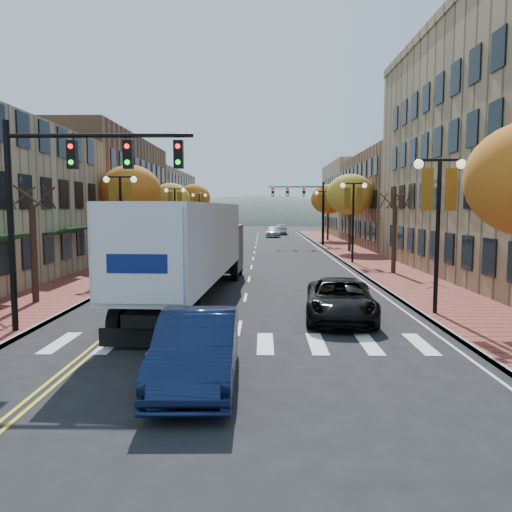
{
  "coord_description": "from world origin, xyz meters",
  "views": [
    {
      "loc": [
        0.83,
        -13.13,
        4.2
      ],
      "look_at": [
        0.53,
        7.57,
        2.2
      ],
      "focal_mm": 35.0,
      "sensor_mm": 36.0,
      "label": 1
    }
  ],
  "objects": [
    {
      "name": "ground",
      "position": [
        0.0,
        0.0,
        0.0
      ],
      "size": [
        200.0,
        200.0,
        0.0
      ],
      "primitive_type": "plane",
      "color": "black",
      "rests_on": "ground"
    },
    {
      "name": "sidewalk_left",
      "position": [
        -9.0,
        32.5,
        0.07
      ],
      "size": [
        4.0,
        85.0,
        0.15
      ],
      "primitive_type": "cube",
      "color": "brown",
      "rests_on": "ground"
    },
    {
      "name": "sidewalk_right",
      "position": [
        9.0,
        32.5,
        0.07
      ],
      "size": [
        4.0,
        85.0,
        0.15
      ],
      "primitive_type": "cube",
      "color": "brown",
      "rests_on": "ground"
    },
    {
      "name": "building_left_mid",
      "position": [
        -17.0,
        36.0,
        5.5
      ],
      "size": [
        12.0,
        24.0,
        11.0
      ],
      "primitive_type": "cube",
      "color": "brown",
      "rests_on": "ground"
    },
    {
      "name": "building_left_far",
      "position": [
        -17.0,
        61.0,
        4.75
      ],
      "size": [
        12.0,
        26.0,
        9.5
      ],
      "primitive_type": "cube",
      "color": "#9E8966",
      "rests_on": "ground"
    },
    {
      "name": "building_right_mid",
      "position": [
        18.5,
        42.0,
        5.0
      ],
      "size": [
        15.0,
        24.0,
        10.0
      ],
      "primitive_type": "cube",
      "color": "brown",
      "rests_on": "ground"
    },
    {
      "name": "building_right_far",
      "position": [
        18.5,
        64.0,
        5.5
      ],
      "size": [
        15.0,
        20.0,
        11.0
      ],
      "primitive_type": "cube",
      "color": "#9E8966",
      "rests_on": "ground"
    },
    {
      "name": "tree_left_a",
      "position": [
        -9.0,
        8.0,
        2.25
      ],
      "size": [
        0.28,
        0.28,
        4.2
      ],
      "color": "#382619",
      "rests_on": "sidewalk_left"
    },
    {
      "name": "tree_left_b",
      "position": [
        -9.0,
        24.0,
        5.45
      ],
      "size": [
        4.48,
        4.48,
        7.21
      ],
      "color": "#382619",
      "rests_on": "sidewalk_left"
    },
    {
      "name": "tree_left_c",
      "position": [
        -9.0,
        40.0,
        5.05
      ],
      "size": [
        4.16,
        4.16,
        6.69
      ],
      "color": "#382619",
      "rests_on": "sidewalk_left"
    },
    {
      "name": "tree_left_d",
      "position": [
        -9.0,
        58.0,
        5.6
      ],
      "size": [
        4.61,
        4.61,
        7.42
      ],
      "color": "#382619",
      "rests_on": "sidewalk_left"
    },
    {
      "name": "tree_right_b",
      "position": [
        9.0,
        18.0,
        2.25
      ],
      "size": [
        0.28,
        0.28,
        4.2
      ],
      "color": "#382619",
      "rests_on": "sidewalk_right"
    },
    {
      "name": "tree_right_c",
      "position": [
        9.0,
        34.0,
        5.45
      ],
      "size": [
        4.48,
        4.48,
        7.21
      ],
      "color": "#382619",
      "rests_on": "sidewalk_right"
    },
    {
      "name": "tree_right_d",
      "position": [
        9.0,
        50.0,
        5.29
      ],
      "size": [
        4.35,
        4.35,
        7.0
      ],
      "color": "#382619",
      "rests_on": "sidewalk_right"
    },
    {
      "name": "lamp_left_b",
      "position": [
        -7.5,
        16.0,
        4.29
      ],
      "size": [
        1.96,
        0.36,
        6.05
      ],
      "color": "black",
      "rests_on": "ground"
    },
    {
      "name": "lamp_left_c",
      "position": [
        -7.5,
        34.0,
        4.29
      ],
      "size": [
        1.96,
        0.36,
        6.05
      ],
      "color": "black",
      "rests_on": "ground"
    },
    {
      "name": "lamp_left_d",
      "position": [
        -7.5,
        52.0,
        4.29
      ],
      "size": [
        1.96,
        0.36,
        6.05
      ],
      "color": "black",
      "rests_on": "ground"
    },
    {
      "name": "lamp_right_a",
      "position": [
        7.5,
        6.0,
        4.29
      ],
      "size": [
        1.96,
        0.36,
        6.05
      ],
      "color": "black",
      "rests_on": "ground"
    },
    {
      "name": "lamp_right_b",
      "position": [
        7.5,
        24.0,
        4.29
      ],
      "size": [
        1.96,
        0.36,
        6.05
      ],
      "color": "black",
      "rests_on": "ground"
    },
    {
      "name": "lamp_right_c",
      "position": [
        7.5,
        42.0,
        4.29
      ],
      "size": [
        1.96,
        0.36,
        6.05
      ],
      "color": "black",
      "rests_on": "ground"
    },
    {
      "name": "traffic_mast_near",
      "position": [
        -5.48,
        3.0,
        4.92
      ],
      "size": [
        6.1,
        0.35,
        7.0
      ],
      "color": "black",
      "rests_on": "ground"
    },
    {
      "name": "traffic_mast_far",
      "position": [
        5.48,
        42.0,
        4.92
      ],
      "size": [
        6.1,
        0.34,
        7.0
      ],
      "color": "black",
      "rests_on": "ground"
    },
    {
      "name": "semi_truck",
      "position": [
        -2.28,
        9.39,
        2.57
      ],
      "size": [
        3.72,
        17.68,
        4.39
      ],
      "rotation": [
        0.0,
        0.0,
        -0.05
      ],
      "color": "black",
      "rests_on": "ground"
    },
    {
      "name": "navy_sedan",
      "position": [
        -0.74,
        -1.54,
        0.86
      ],
      "size": [
        1.95,
        5.25,
        1.71
      ],
      "primitive_type": "imported",
      "rotation": [
        0.0,
        0.0,
        0.03
      ],
      "color": "#0D1836",
      "rests_on": "ground"
    },
    {
      "name": "black_suv",
      "position": [
        3.75,
        5.48,
        0.76
      ],
      "size": [
        3.04,
        5.68,
        1.52
      ],
      "primitive_type": "imported",
      "rotation": [
        0.0,
        0.0,
        -0.1
      ],
      "color": "black",
      "rests_on": "ground"
    },
    {
      "name": "car_far_white",
      "position": [
        -3.57,
        48.48,
        0.65
      ],
      "size": [
        1.61,
        3.87,
        1.31
      ],
      "primitive_type": "imported",
      "rotation": [
        0.0,
        0.0,
        -0.02
      ],
      "color": "white",
      "rests_on": "ground"
    },
    {
      "name": "car_far_silver",
      "position": [
        2.27,
        59.03,
        0.74
      ],
      "size": [
        2.25,
        5.18,
        1.48
      ],
      "primitive_type": "imported",
      "rotation": [
        0.0,
        0.0,
        -0.04
      ],
      "color": "#B0B1B8",
      "rests_on": "ground"
    },
    {
      "name": "car_far_oncoming",
      "position": [
        3.76,
        66.13,
        0.79
      ],
      "size": [
        1.89,
        4.87,
        1.58
      ],
      "primitive_type": "imported",
      "rotation": [
        0.0,
        0.0,
        3.1
      ],
      "color": "#B5B6BE",
      "rests_on": "ground"
    }
  ]
}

